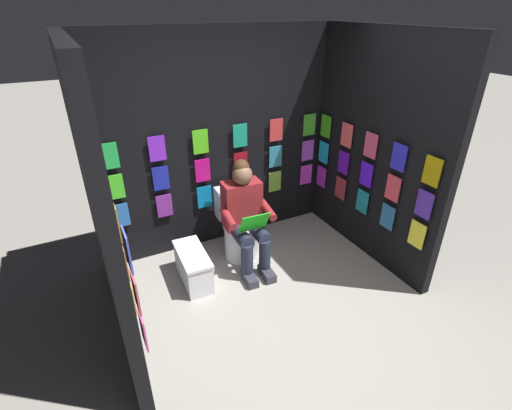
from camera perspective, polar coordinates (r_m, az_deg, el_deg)
ground_plane at (r=3.46m, az=8.34°, el=-20.14°), size 30.00×30.00×0.00m
display_wall_back at (r=4.24m, az=-5.78°, el=9.33°), size 2.76×0.14×2.41m
display_wall_left at (r=4.18m, az=17.77°, el=7.80°), size 0.14×1.90×2.41m
display_wall_right at (r=3.07m, az=-22.86°, el=-0.61°), size 0.14×1.90×2.41m
toilet at (r=4.26m, az=-2.66°, el=-3.51°), size 0.42×0.56×0.77m
person_reading at (r=3.94m, az=-1.52°, el=-1.71°), size 0.54×0.70×1.19m
comic_longbox_near at (r=3.97m, az=-9.53°, el=-9.24°), size 0.29×0.62×0.36m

